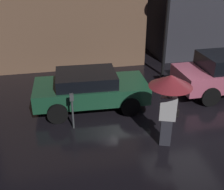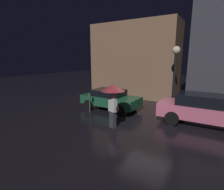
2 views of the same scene
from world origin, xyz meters
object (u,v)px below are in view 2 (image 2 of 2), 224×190
(parked_car_green, at_px, (110,99))
(pedestrian_with_umbrella, at_px, (113,93))
(parked_car_pink, at_px, (204,109))
(parking_meter, at_px, (90,101))
(street_lamp_near, at_px, (175,62))

(parked_car_green, relative_size, pedestrian_with_umbrella, 1.84)
(parked_car_pink, bearing_deg, parked_car_green, -179.81)
(parked_car_green, bearing_deg, parked_car_pink, 3.18)
(pedestrian_with_umbrella, bearing_deg, parking_meter, 171.55)
(pedestrian_with_umbrella, height_order, street_lamp_near, street_lamp_near)
(parked_car_green, distance_m, pedestrian_with_umbrella, 3.36)
(parked_car_pink, relative_size, pedestrian_with_umbrella, 2.08)
(parked_car_green, height_order, pedestrian_with_umbrella, pedestrian_with_umbrella)
(parked_car_green, relative_size, parking_meter, 3.29)
(parked_car_green, xyz_separation_m, parked_car_pink, (5.56, 0.11, 0.12))
(parked_car_pink, relative_size, street_lamp_near, 1.09)
(street_lamp_near, bearing_deg, parking_meter, -140.50)
(parked_car_green, xyz_separation_m, parking_meter, (-0.71, -1.30, 0.03))
(parking_meter, distance_m, street_lamp_near, 6.04)
(parked_car_green, xyz_separation_m, pedestrian_with_umbrella, (1.81, -2.64, 1.02))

